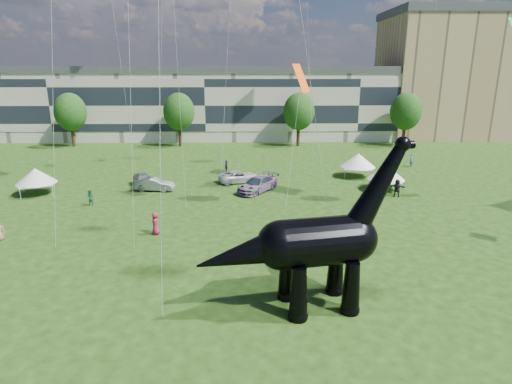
{
  "coord_description": "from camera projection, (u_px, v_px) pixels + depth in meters",
  "views": [
    {
      "loc": [
        -0.21,
        -19.15,
        12.96
      ],
      "look_at": [
        0.19,
        8.0,
        5.0
      ],
      "focal_mm": 30.0,
      "sensor_mm": 36.0,
      "label": 1
    }
  ],
  "objects": [
    {
      "name": "dinosaur_sculpture",
      "position": [
        310.0,
        245.0,
        23.07
      ],
      "size": [
        12.05,
        4.39,
        9.82
      ],
      "rotation": [
        0.0,
        0.0,
        0.2
      ],
      "color": "black",
      "rests_on": "ground"
    },
    {
      "name": "tree_mid_left",
      "position": [
        179.0,
        109.0,
        70.94
      ],
      "size": [
        5.2,
        5.2,
        9.44
      ],
      "color": "#382314",
      "rests_on": "ground"
    },
    {
      "name": "car_white",
      "position": [
        239.0,
        177.0,
        49.78
      ],
      "size": [
        5.36,
        3.62,
        1.36
      ],
      "primitive_type": "imported",
      "rotation": [
        0.0,
        0.0,
        1.87
      ],
      "color": "silver",
      "rests_on": "ground"
    },
    {
      "name": "tree_far_right",
      "position": [
        406.0,
        108.0,
        71.47
      ],
      "size": [
        5.2,
        5.2,
        9.44
      ],
      "color": "#382314",
      "rests_on": "ground"
    },
    {
      "name": "car_silver",
      "position": [
        143.0,
        180.0,
        47.85
      ],
      "size": [
        3.5,
        4.88,
        1.54
      ],
      "primitive_type": "imported",
      "rotation": [
        0.0,
        0.0,
        0.42
      ],
      "color": "#AAAAAF",
      "rests_on": "ground"
    },
    {
      "name": "car_dark",
      "position": [
        258.0,
        184.0,
        46.05
      ],
      "size": [
        5.14,
        5.85,
        1.62
      ],
      "primitive_type": "imported",
      "rotation": [
        0.0,
        0.0,
        -0.63
      ],
      "color": "#595960",
      "rests_on": "ground"
    },
    {
      "name": "tree_far_left",
      "position": [
        70.0,
        109.0,
        70.69
      ],
      "size": [
        5.2,
        5.2,
        9.44
      ],
      "color": "#382314",
      "rests_on": "ground"
    },
    {
      "name": "ground",
      "position": [
        255.0,
        329.0,
        22.02
      ],
      "size": [
        220.0,
        220.0,
        0.0
      ],
      "primitive_type": "plane",
      "color": "#16330C",
      "rests_on": "ground"
    },
    {
      "name": "tree_mid_right",
      "position": [
        299.0,
        109.0,
        71.22
      ],
      "size": [
        5.2,
        5.2,
        9.44
      ],
      "color": "#382314",
      "rests_on": "ground"
    },
    {
      "name": "car_grey",
      "position": [
        155.0,
        184.0,
        46.43
      ],
      "size": [
        4.34,
        1.9,
        1.39
      ],
      "primitive_type": "imported",
      "rotation": [
        0.0,
        0.0,
        1.47
      ],
      "color": "gray",
      "rests_on": "ground"
    },
    {
      "name": "visitors",
      "position": [
        278.0,
        207.0,
        38.45
      ],
      "size": [
        42.01,
        45.99,
        1.88
      ],
      "color": "black",
      "rests_on": "ground"
    },
    {
      "name": "gazebo_near",
      "position": [
        386.0,
        173.0,
        46.33
      ],
      "size": [
        4.76,
        4.76,
        2.78
      ],
      "rotation": [
        0.0,
        0.0,
        -0.22
      ],
      "color": "white",
      "rests_on": "ground"
    },
    {
      "name": "gazebo_left",
      "position": [
        36.0,
        176.0,
        44.72
      ],
      "size": [
        5.23,
        5.23,
        2.82
      ],
      "rotation": [
        0.0,
        0.0,
        0.37
      ],
      "color": "silver",
      "rests_on": "ground"
    },
    {
      "name": "gazebo_far",
      "position": [
        358.0,
        160.0,
        51.89
      ],
      "size": [
        4.88,
        4.88,
        2.91
      ],
      "rotation": [
        0.0,
        0.0,
        -0.19
      ],
      "color": "white",
      "rests_on": "ground"
    },
    {
      "name": "terrace_row",
      "position": [
        208.0,
        106.0,
        79.72
      ],
      "size": [
        78.0,
        11.0,
        12.0
      ],
      "primitive_type": "cube",
      "color": "beige",
      "rests_on": "ground"
    },
    {
      "name": "apartment_block",
      "position": [
        459.0,
        78.0,
        81.86
      ],
      "size": [
        28.0,
        18.0,
        22.0
      ],
      "primitive_type": "cube",
      "color": "tan",
      "rests_on": "ground"
    }
  ]
}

